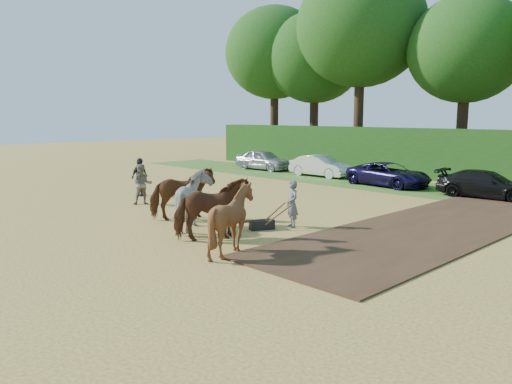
# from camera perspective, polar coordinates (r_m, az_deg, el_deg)

# --- Properties ---
(ground) EXTENTS (120.00, 120.00, 0.00)m
(ground) POSITION_cam_1_polar(r_m,az_deg,el_deg) (13.97, 2.49, -6.95)
(ground) COLOR gold
(ground) RESTS_ON ground
(earth_strip) EXTENTS (4.50, 17.00, 0.05)m
(earth_strip) POSITION_cam_1_polar(r_m,az_deg,el_deg) (18.84, 20.85, -3.32)
(earth_strip) COLOR #472D1C
(earth_strip) RESTS_ON ground
(grass_verge) EXTENTS (50.00, 5.00, 0.03)m
(grass_verge) POSITION_cam_1_polar(r_m,az_deg,el_deg) (25.76, 24.55, -0.44)
(grass_verge) COLOR #38601E
(grass_verge) RESTS_ON ground
(spectator_near) EXTENTS (1.01, 1.06, 1.73)m
(spectator_near) POSITION_cam_1_polar(r_m,az_deg,el_deg) (21.76, -12.86, 0.85)
(spectator_near) COLOR #9D957C
(spectator_near) RESTS_ON ground
(spectator_far) EXTENTS (0.76, 1.14, 1.80)m
(spectator_far) POSITION_cam_1_polar(r_m,az_deg,el_deg) (24.16, -13.14, 1.69)
(spectator_far) COLOR #22232E
(spectator_far) RESTS_ON ground
(plough_team) EXTENTS (6.67, 5.05, 1.92)m
(plough_team) POSITION_cam_1_polar(r_m,az_deg,el_deg) (15.96, -5.77, -1.49)
(plough_team) COLOR brown
(plough_team) RESTS_ON ground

